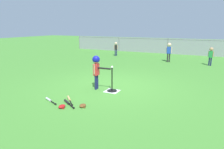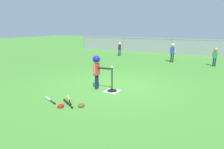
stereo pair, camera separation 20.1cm
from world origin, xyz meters
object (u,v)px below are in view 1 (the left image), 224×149
batting_tee (112,87)px  spare_bat_silver (50,100)px  batter_child (96,66)px  fielder_near_right (211,54)px  glove_near_bats (83,106)px  fielder_deep_center (116,47)px  baseball_on_tee (112,67)px  glove_by_plate (62,106)px  fielder_deep_left (169,50)px  spare_bat_wood (69,99)px  spare_bat_black (68,103)px

batting_tee → spare_bat_silver: (-1.17, -1.56, -0.10)m
batting_tee → spare_bat_silver: 1.96m
batter_child → fielder_near_right: bearing=61.6°
fielder_near_right → glove_near_bats: (-2.87, -7.60, -0.59)m
batter_child → fielder_deep_center: batter_child is taller
spare_bat_silver → baseball_on_tee: bearing=53.1°
baseball_on_tee → glove_by_plate: baseball_on_tee is taller
batting_tee → baseball_on_tee: 0.66m
batter_child → fielder_deep_center: 7.72m
batting_tee → batter_child: 0.87m
fielder_deep_center → fielder_deep_left: bearing=-13.8°
fielder_near_right → fielder_deep_left: fielder_deep_left is taller
baseball_on_tee → fielder_near_right: bearing=65.7°
fielder_near_right → glove_by_plate: size_ratio=3.89×
batting_tee → fielder_deep_center: fielder_deep_center is taller
fielder_near_right → fielder_deep_left: bearing=175.5°
batting_tee → fielder_deep_center: bearing=114.2°
batting_tee → spare_bat_wood: bearing=-119.6°
batter_child → glove_by_plate: bearing=-90.3°
spare_bat_silver → glove_by_plate: (0.62, -0.21, 0.01)m
spare_bat_silver → glove_near_bats: glove_near_bats is taller
spare_bat_silver → fielder_deep_left: bearing=77.4°
batter_child → spare_bat_silver: 1.83m
fielder_deep_center → spare_bat_black: bearing=-73.1°
spare_bat_wood → glove_by_plate: bearing=-72.5°
baseball_on_tee → fielder_near_right: 6.70m
glove_near_bats → fielder_deep_center: bearing=109.8°
spare_bat_silver → glove_near_bats: size_ratio=2.35×
spare_bat_silver → glove_near_bats: bearing=3.6°
batter_child → fielder_deep_left: batter_child is taller
fielder_deep_center → fielder_near_right: bearing=-10.5°
fielder_deep_left → spare_bat_wood: bearing=-99.7°
fielder_near_right → spare_bat_black: (-3.35, -7.60, -0.59)m
batter_child → fielder_deep_center: size_ratio=1.16×
fielder_deep_left → glove_by_plate: fielder_deep_left is taller
spare_bat_wood → fielder_deep_center: bearing=106.5°
fielder_deep_left → fielder_near_right: bearing=-4.5°
spare_bat_silver → glove_by_plate: 0.65m
spare_bat_black → spare_bat_silver: bearing=-173.5°
fielder_deep_left → spare_bat_wood: 7.69m
batting_tee → fielder_deep_left: fielder_deep_left is taller
fielder_near_right → spare_bat_black: fielder_near_right is taller
fielder_deep_center → spare_bat_silver: bearing=-76.8°
batter_child → fielder_near_right: batter_child is taller
fielder_deep_center → spare_bat_wood: fielder_deep_center is taller
spare_bat_wood → fielder_near_right: bearing=64.7°
spare_bat_silver → spare_bat_black: same height
baseball_on_tee → spare_bat_silver: size_ratio=0.13×
fielder_deep_left → glove_near_bats: 7.84m
fielder_near_right → batter_child: bearing=-118.4°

